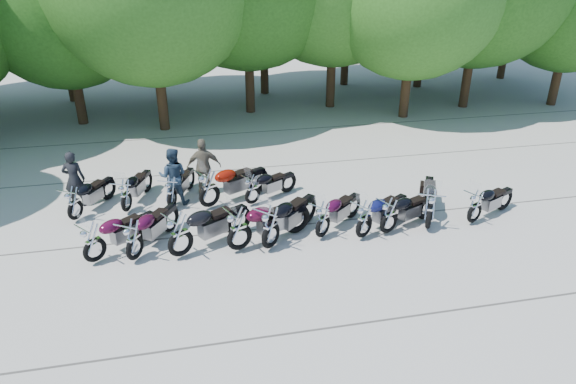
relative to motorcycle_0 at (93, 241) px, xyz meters
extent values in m
plane|color=#9B958C|center=(5.19, -0.62, -0.64)|extent=(90.00, 90.00, 0.00)
cylinder|color=#3A2614|center=(-2.06, 12.22, 1.01)|extent=(0.44, 0.44, 3.31)
sphere|color=#286319|center=(-2.06, 12.22, 4.68)|extent=(7.31, 7.31, 7.31)
cylinder|color=#3A2614|center=(1.62, 10.62, 1.33)|extent=(0.44, 0.44, 3.93)
cylinder|color=#3A2614|center=(5.73, 12.47, 1.42)|extent=(0.44, 0.44, 4.13)
cylinder|color=#3A2614|center=(9.80, 12.58, 1.40)|extent=(0.44, 0.44, 4.09)
cylinder|color=#3A2614|center=(12.74, 10.20, 1.17)|extent=(0.44, 0.44, 3.62)
cylinder|color=#3A2614|center=(16.39, 11.16, 1.35)|extent=(0.44, 0.44, 3.98)
cylinder|color=#3A2614|center=(21.02, 10.58, 1.06)|extent=(0.44, 0.44, 3.41)
cylinder|color=#3A2614|center=(-3.10, 16.35, 1.12)|extent=(0.44, 0.44, 3.52)
cylinder|color=#3A2614|center=(1.43, 15.81, 1.07)|extent=(0.44, 0.44, 3.42)
cylinder|color=#3A2614|center=(6.99, 15.85, 1.14)|extent=(0.44, 0.44, 3.56)
cylinder|color=#3A2614|center=(11.88, 16.85, 1.24)|extent=(0.44, 0.44, 3.76)
cylinder|color=#3A2614|center=(15.87, 15.47, 1.17)|extent=(0.44, 0.44, 3.63)
cylinder|color=#3A2614|center=(21.81, 16.40, 1.54)|extent=(0.44, 0.44, 4.37)
imported|color=black|center=(-0.96, 3.51, 0.26)|extent=(0.70, 0.51, 1.81)
imported|color=#223548|center=(2.01, 3.09, 0.27)|extent=(1.01, 0.86, 1.83)
imported|color=#665C48|center=(2.99, 3.57, 0.30)|extent=(1.11, 0.47, 1.89)
camera|label=1|loc=(2.54, -11.86, 6.69)|focal=32.00mm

